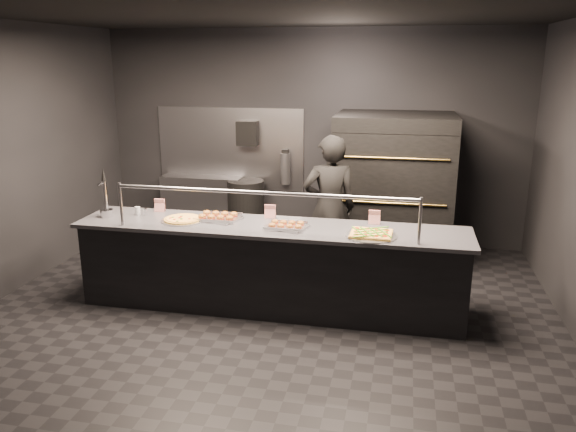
{
  "coord_description": "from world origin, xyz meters",
  "views": [
    {
      "loc": [
        1.32,
        -5.41,
        2.59
      ],
      "look_at": [
        0.15,
        0.2,
        0.98
      ],
      "focal_mm": 35.0,
      "sensor_mm": 36.0,
      "label": 1
    }
  ],
  "objects_px": {
    "service_counter": "(270,267)",
    "fire_extinguisher": "(285,168)",
    "square_pizza": "(371,234)",
    "slider_tray_b": "(286,226)",
    "slider_tray_a": "(218,217)",
    "worker": "(329,208)",
    "trash_bin": "(246,210)",
    "pizza_oven": "(393,187)",
    "prep_shelf": "(203,206)",
    "round_pizza": "(183,219)",
    "beer_tap": "(106,203)",
    "towel_dispenser": "(248,133)"
  },
  "relations": [
    {
      "from": "fire_extinguisher",
      "to": "trash_bin",
      "type": "xyz_separation_m",
      "value": [
        -0.55,
        -0.18,
        -0.62
      ]
    },
    {
      "from": "service_counter",
      "to": "pizza_oven",
      "type": "xyz_separation_m",
      "value": [
        1.2,
        1.9,
        0.5
      ]
    },
    {
      "from": "square_pizza",
      "to": "prep_shelf",
      "type": "bearing_deg",
      "value": 137.1
    },
    {
      "from": "square_pizza",
      "to": "slider_tray_b",
      "type": "bearing_deg",
      "value": 173.52
    },
    {
      "from": "prep_shelf",
      "to": "towel_dispenser",
      "type": "relative_size",
      "value": 3.43
    },
    {
      "from": "service_counter",
      "to": "square_pizza",
      "type": "xyz_separation_m",
      "value": [
        1.05,
        -0.14,
        0.47
      ]
    },
    {
      "from": "trash_bin",
      "to": "service_counter",
      "type": "bearing_deg",
      "value": -67.94
    },
    {
      "from": "beer_tap",
      "to": "round_pizza",
      "type": "distance_m",
      "value": 0.89
    },
    {
      "from": "beer_tap",
      "to": "slider_tray_a",
      "type": "relative_size",
      "value": 1.03
    },
    {
      "from": "round_pizza",
      "to": "worker",
      "type": "relative_size",
      "value": 0.26
    },
    {
      "from": "prep_shelf",
      "to": "slider_tray_a",
      "type": "xyz_separation_m",
      "value": [
        1.0,
        -2.2,
        0.5
      ]
    },
    {
      "from": "pizza_oven",
      "to": "worker",
      "type": "bearing_deg",
      "value": -128.13
    },
    {
      "from": "pizza_oven",
      "to": "trash_bin",
      "type": "distance_m",
      "value": 2.19
    },
    {
      "from": "round_pizza",
      "to": "slider_tray_a",
      "type": "relative_size",
      "value": 0.87
    },
    {
      "from": "round_pizza",
      "to": "worker",
      "type": "height_order",
      "value": "worker"
    },
    {
      "from": "pizza_oven",
      "to": "slider_tray_b",
      "type": "relative_size",
      "value": 4.12
    },
    {
      "from": "square_pizza",
      "to": "worker",
      "type": "distance_m",
      "value": 1.27
    },
    {
      "from": "pizza_oven",
      "to": "prep_shelf",
      "type": "distance_m",
      "value": 2.88
    },
    {
      "from": "fire_extinguisher",
      "to": "round_pizza",
      "type": "relative_size",
      "value": 1.1
    },
    {
      "from": "round_pizza",
      "to": "towel_dispenser",
      "type": "bearing_deg",
      "value": 88.81
    },
    {
      "from": "prep_shelf",
      "to": "towel_dispenser",
      "type": "distance_m",
      "value": 1.31
    },
    {
      "from": "service_counter",
      "to": "worker",
      "type": "xyz_separation_m",
      "value": [
        0.49,
        0.99,
        0.41
      ]
    },
    {
      "from": "pizza_oven",
      "to": "square_pizza",
      "type": "distance_m",
      "value": 2.05
    },
    {
      "from": "slider_tray_a",
      "to": "slider_tray_b",
      "type": "xyz_separation_m",
      "value": [
        0.79,
        -0.16,
        -0.0
      ]
    },
    {
      "from": "slider_tray_a",
      "to": "slider_tray_b",
      "type": "distance_m",
      "value": 0.8
    },
    {
      "from": "round_pizza",
      "to": "worker",
      "type": "distance_m",
      "value": 1.76
    },
    {
      "from": "slider_tray_b",
      "to": "slider_tray_a",
      "type": "bearing_deg",
      "value": 168.38
    },
    {
      "from": "square_pizza",
      "to": "service_counter",
      "type": "bearing_deg",
      "value": 172.27
    },
    {
      "from": "service_counter",
      "to": "prep_shelf",
      "type": "xyz_separation_m",
      "value": [
        -1.6,
        2.32,
        -0.01
      ]
    },
    {
      "from": "slider_tray_b",
      "to": "worker",
      "type": "distance_m",
      "value": 1.08
    },
    {
      "from": "round_pizza",
      "to": "trash_bin",
      "type": "bearing_deg",
      "value": 88.72
    },
    {
      "from": "pizza_oven",
      "to": "fire_extinguisher",
      "type": "bearing_deg",
      "value": 162.11
    },
    {
      "from": "service_counter",
      "to": "round_pizza",
      "type": "height_order",
      "value": "service_counter"
    },
    {
      "from": "service_counter",
      "to": "square_pizza",
      "type": "distance_m",
      "value": 1.16
    },
    {
      "from": "towel_dispenser",
      "to": "slider_tray_a",
      "type": "xyz_separation_m",
      "value": [
        0.3,
        -2.27,
        -0.6
      ]
    },
    {
      "from": "square_pizza",
      "to": "worker",
      "type": "xyz_separation_m",
      "value": [
        -0.56,
        1.14,
        -0.06
      ]
    },
    {
      "from": "beer_tap",
      "to": "trash_bin",
      "type": "bearing_deg",
      "value": 67.69
    },
    {
      "from": "prep_shelf",
      "to": "round_pizza",
      "type": "bearing_deg",
      "value": -74.47
    },
    {
      "from": "prep_shelf",
      "to": "towel_dispenser",
      "type": "bearing_deg",
      "value": 5.71
    },
    {
      "from": "pizza_oven",
      "to": "prep_shelf",
      "type": "relative_size",
      "value": 1.59
    },
    {
      "from": "towel_dispenser",
      "to": "beer_tap",
      "type": "height_order",
      "value": "towel_dispenser"
    },
    {
      "from": "service_counter",
      "to": "fire_extinguisher",
      "type": "relative_size",
      "value": 8.12
    },
    {
      "from": "slider_tray_b",
      "to": "square_pizza",
      "type": "bearing_deg",
      "value": -6.48
    },
    {
      "from": "slider_tray_a",
      "to": "worker",
      "type": "height_order",
      "value": "worker"
    },
    {
      "from": "slider_tray_a",
      "to": "service_counter",
      "type": "bearing_deg",
      "value": -11.05
    },
    {
      "from": "prep_shelf",
      "to": "pizza_oven",
      "type": "bearing_deg",
      "value": -8.54
    },
    {
      "from": "square_pizza",
      "to": "pizza_oven",
      "type": "bearing_deg",
      "value": 85.83
    },
    {
      "from": "fire_extinguisher",
      "to": "trash_bin",
      "type": "relative_size",
      "value": 0.57
    },
    {
      "from": "pizza_oven",
      "to": "prep_shelf",
      "type": "height_order",
      "value": "pizza_oven"
    },
    {
      "from": "slider_tray_b",
      "to": "square_pizza",
      "type": "xyz_separation_m",
      "value": [
        0.87,
        -0.1,
        -0.01
      ]
    }
  ]
}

